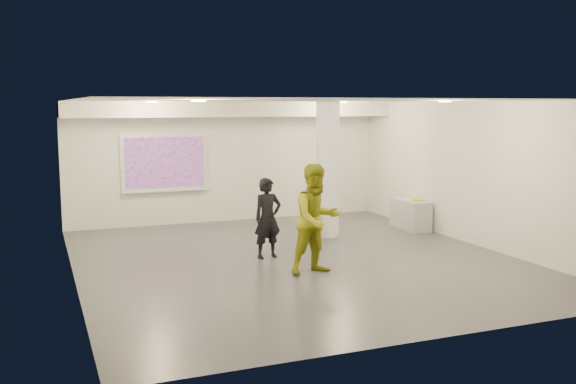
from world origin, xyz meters
name	(u,v)px	position (x,y,z in m)	size (l,w,h in m)	color
floor	(296,260)	(0.00, 0.00, 0.00)	(8.00, 9.00, 0.01)	#373A3E
ceiling	(296,101)	(0.00, 0.00, 3.00)	(8.00, 9.00, 0.01)	silver
wall_back	(228,162)	(0.00, 4.50, 1.50)	(8.00, 0.01, 3.00)	silver
wall_front	(436,222)	(0.00, -4.50, 1.50)	(8.00, 0.01, 3.00)	silver
wall_left	(71,192)	(-4.00, 0.00, 1.50)	(0.01, 9.00, 3.00)	silver
wall_right	(472,173)	(4.00, 0.00, 1.50)	(0.01, 9.00, 3.00)	silver
soffit_band	(234,109)	(0.00, 3.95, 2.82)	(8.00, 1.10, 0.36)	silver
downlight_nw	(152,102)	(-2.20, 2.50, 2.98)	(0.22, 0.22, 0.02)	#FBE37E
downlight_ne	(342,102)	(2.20, 2.50, 2.98)	(0.22, 0.22, 0.02)	#FBE37E
downlight_sw	(199,101)	(-2.20, -1.50, 2.98)	(0.22, 0.22, 0.02)	#FBE37E
downlight_se	(445,101)	(2.20, -1.50, 2.98)	(0.22, 0.22, 0.02)	#FBE37E
column	(327,170)	(1.50, 1.80, 1.50)	(0.52, 0.52, 3.00)	white
projection_screen	(165,163)	(-1.60, 4.45, 1.53)	(2.10, 0.13, 1.42)	silver
credenza	(410,214)	(3.72, 1.87, 0.34)	(0.49, 1.18, 0.69)	#9C9EA1
papers_stack	(409,199)	(3.71, 1.93, 0.70)	(0.26, 0.34, 0.02)	silver
postit_pad	(415,200)	(3.77, 1.77, 0.70)	(0.20, 0.28, 0.03)	#E6B30C
cardboard_back	(324,225)	(1.37, 1.71, 0.27)	(0.50, 0.05, 0.54)	olive
cardboard_front	(310,230)	(0.88, 1.35, 0.27)	(0.50, 0.05, 0.55)	olive
woman	(268,218)	(-0.44, 0.35, 0.77)	(0.56, 0.37, 1.54)	black
man	(317,219)	(-0.04, -1.03, 0.96)	(0.93, 0.73, 1.92)	olive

